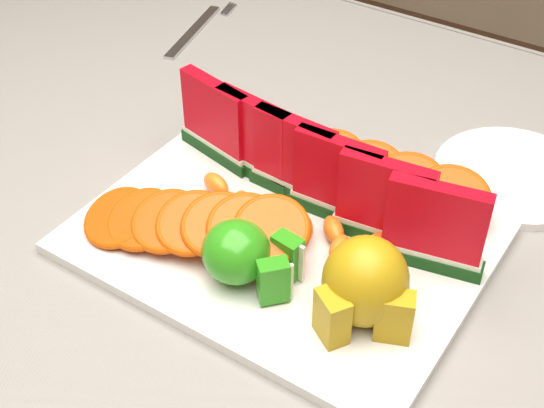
{
  "coord_description": "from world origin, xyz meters",
  "views": [
    {
      "loc": [
        0.39,
        -0.51,
        1.3
      ],
      "look_at": [
        0.07,
        -0.03,
        0.81
      ],
      "focal_mm": 50.0,
      "sensor_mm": 36.0,
      "label": 1
    }
  ],
  "objects_px": {
    "platter": "(282,239)",
    "fork": "(197,29)",
    "apple_cluster": "(244,254)",
    "side_plate": "(514,175)",
    "pear_cluster": "(365,286)"
  },
  "relations": [
    {
      "from": "platter",
      "to": "apple_cluster",
      "type": "bearing_deg",
      "value": -86.5
    },
    {
      "from": "platter",
      "to": "apple_cluster",
      "type": "distance_m",
      "value": 0.08
    },
    {
      "from": "platter",
      "to": "fork",
      "type": "bearing_deg",
      "value": 138.33
    },
    {
      "from": "side_plate",
      "to": "fork",
      "type": "relative_size",
      "value": 1.22
    },
    {
      "from": "platter",
      "to": "fork",
      "type": "relative_size",
      "value": 2.06
    },
    {
      "from": "platter",
      "to": "side_plate",
      "type": "relative_size",
      "value": 1.69
    },
    {
      "from": "apple_cluster",
      "to": "pear_cluster",
      "type": "xyz_separation_m",
      "value": [
        0.12,
        0.02,
        0.01
      ]
    },
    {
      "from": "fork",
      "to": "side_plate",
      "type": "bearing_deg",
      "value": -9.17
    },
    {
      "from": "side_plate",
      "to": "platter",
      "type": "bearing_deg",
      "value": -124.55
    },
    {
      "from": "apple_cluster",
      "to": "fork",
      "type": "distance_m",
      "value": 0.54
    },
    {
      "from": "platter",
      "to": "side_plate",
      "type": "xyz_separation_m",
      "value": [
        0.16,
        0.24,
        -0.0
      ]
    },
    {
      "from": "apple_cluster",
      "to": "side_plate",
      "type": "relative_size",
      "value": 0.44
    },
    {
      "from": "pear_cluster",
      "to": "fork",
      "type": "xyz_separation_m",
      "value": [
        -0.48,
        0.37,
        -0.05
      ]
    },
    {
      "from": "side_plate",
      "to": "apple_cluster",
      "type": "bearing_deg",
      "value": -117.1
    },
    {
      "from": "side_plate",
      "to": "pear_cluster",
      "type": "bearing_deg",
      "value": -98.4
    }
  ]
}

